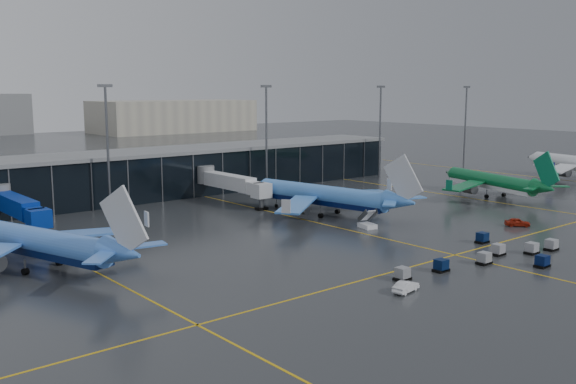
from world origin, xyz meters
TOP-DOWN VIEW (x-y plane):
  - ground at (0.00, 0.00)m, footprint 600.00×600.00m
  - terminal_pier at (0.00, 62.00)m, footprint 142.00×17.00m
  - jet_bridges at (-35.00, 42.99)m, footprint 94.00×27.50m
  - flood_masts at (5.00, 50.00)m, footprint 203.00×0.50m
  - distant_hangars at (49.94, 270.08)m, footprint 260.00×71.00m
  - taxi_lines at (10.00, 10.61)m, footprint 220.00×120.00m
  - airliner_arkefly at (-40.78, 18.31)m, footprint 45.80×48.94m
  - airliner_klm_near at (15.99, 20.90)m, footprint 41.90×45.89m
  - airliner_aer_lingus at (61.00, 11.96)m, footprint 41.20×44.22m
  - baggage_carts at (12.01, -20.26)m, footprint 31.98×15.08m
  - mobile_airstair at (13.84, 6.43)m, footprint 2.84×3.60m
  - service_van_red at (35.73, -9.99)m, footprint 4.28×4.49m
  - service_van_white at (-9.45, -21.82)m, footprint 4.47×2.24m

SIDE VIEW (x-z plane):
  - ground at x=0.00m, z-range 0.00..0.00m
  - taxi_lines at x=10.00m, z-range 0.00..0.02m
  - service_van_white at x=-9.45m, z-range 0.00..1.41m
  - service_van_red at x=35.73m, z-range 0.00..1.51m
  - baggage_carts at x=12.01m, z-range -0.09..1.61m
  - mobile_airstair at x=13.84m, z-range -0.95..2.49m
  - jet_bridges at x=-35.00m, z-range 0.95..8.15m
  - terminal_pier at x=0.00m, z-range 0.07..10.77m
  - airliner_aer_lingus at x=61.00m, z-range 0.00..11.26m
  - airliner_arkefly at x=-40.78m, z-range 0.00..12.31m
  - airliner_klm_near at x=15.99m, z-range 0.00..12.40m
  - distant_hangars at x=49.94m, z-range -2.21..19.79m
  - flood_masts at x=5.00m, z-range 1.06..26.56m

